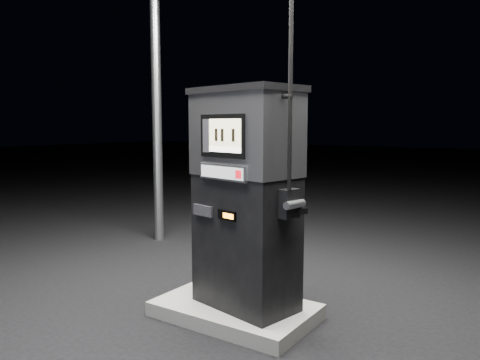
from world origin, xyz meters
The scene contains 5 objects.
ground centered at (0.00, 0.00, 0.00)m, with size 80.00×80.00×0.00m, color black.
pump_island centered at (0.00, 0.00, 0.07)m, with size 1.60×1.00×0.15m, color gray.
fuel_dispenser centered at (0.12, 0.01, 1.28)m, with size 1.27×0.87×4.58m.
bollard_left centered at (-0.55, 0.19, 0.54)m, with size 0.10×0.10×0.77m, color yellow.
bollard_right centered at (0.55, 0.15, 0.54)m, with size 0.10×0.10×0.77m, color yellow.
Camera 1 is at (2.66, -3.85, 1.99)m, focal length 35.00 mm.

